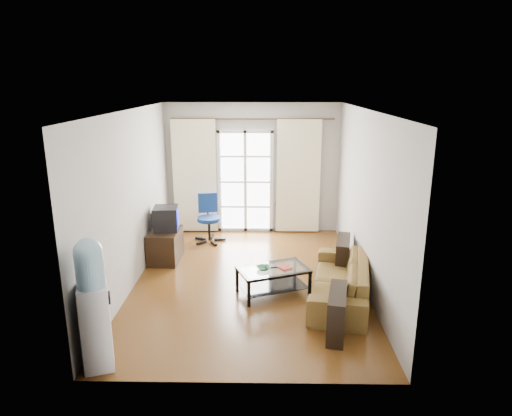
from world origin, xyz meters
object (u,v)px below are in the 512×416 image
Objects in this scene: task_chair at (209,228)px; tv_stand at (165,246)px; coffee_table at (273,277)px; water_cooler at (93,302)px; sofa at (340,280)px; crt_tv at (165,218)px.

tv_stand is at bearing -134.48° from task_chair.
water_cooler is at bearing -136.58° from coffee_table.
coffee_table is 1.54× the size of tv_stand.
sofa is 2.22× the size of task_chair.
tv_stand is 0.80× the size of task_chair.
crt_tv is 3.26m from water_cooler.
task_chair is at bearing 117.80° from coffee_table.
task_chair reaches higher than tv_stand.
tv_stand is (-2.88, 1.43, -0.01)m from sofa.
sofa is 3.32m from task_chair.
coffee_table is 2.40m from crt_tv.
tv_stand is 0.49× the size of water_cooler.
sofa is 4.27× the size of crt_tv.
coffee_table is (-0.98, 0.12, -0.02)m from sofa.
task_chair is 4.32m from water_cooler.
water_cooler is (-0.74, -4.22, 0.52)m from task_chair.
coffee_table is at bearing -32.66° from tv_stand.
water_cooler is (-0.08, -3.19, 0.53)m from tv_stand.
sofa is 3.28m from crt_tv.
coffee_table is 2.65m from task_chair.
crt_tv is 1.26m from task_chair.
sofa reaches higher than tv_stand.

